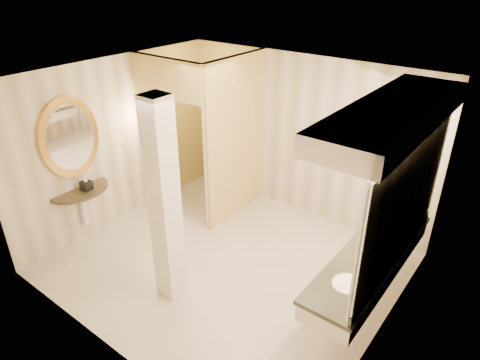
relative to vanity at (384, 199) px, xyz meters
The scene contains 16 objects.
floor 2.58m from the vanity, behind, with size 4.50×4.50×0.00m, color beige.
ceiling 2.27m from the vanity, behind, with size 4.50×4.50×0.00m, color white.
wall_back 2.60m from the vanity, 139.87° to the left, with size 4.50×0.02×2.70m, color beige.
wall_front 3.07m from the vanity, 130.33° to the right, with size 4.50×0.02×2.70m, color beige.
wall_left 4.25m from the vanity, behind, with size 0.02×4.00×2.70m, color beige.
wall_right 0.51m from the vanity, 50.77° to the right, with size 0.02×4.00×2.70m, color beige.
toilet_closet 3.17m from the vanity, 168.33° to the left, with size 1.50×1.55×2.70m.
wall_sconce 3.91m from the vanity, behind, with size 0.14×0.14×0.42m.
vanity is the anchor object (origin of this frame).
console_shelf 4.36m from the vanity, 164.51° to the right, with size 0.93×0.93×1.92m.
pillar 2.53m from the vanity, 150.62° to the right, with size 0.29×0.29×2.70m, color silver.
tissue_box 4.26m from the vanity, 164.60° to the right, with size 0.14×0.14×0.14m, color black.
toilet 3.61m from the vanity, 155.27° to the left, with size 0.43×0.76×0.77m, color white.
soap_bottle_a 0.69m from the vanity, 110.85° to the left, with size 0.07×0.07×0.15m, color beige.
soap_bottle_b 0.74m from the vanity, 119.50° to the left, with size 0.08×0.08×0.10m, color silver.
soap_bottle_c 0.74m from the vanity, 92.99° to the left, with size 0.08×0.08×0.20m, color #C6B28C.
Camera 1 is at (3.22, -3.86, 3.96)m, focal length 32.00 mm.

